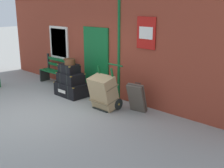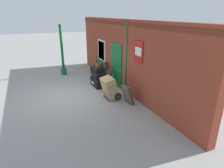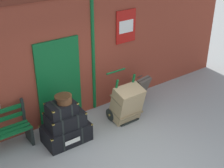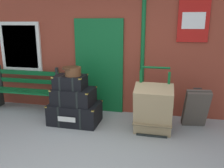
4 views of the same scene
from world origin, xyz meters
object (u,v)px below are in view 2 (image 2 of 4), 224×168
(steamer_trunk_base, at_px, (99,82))
(suitcase_oxblood, at_px, (128,95))
(platform_bench, at_px, (99,69))
(steamer_trunk_middle, at_px, (99,75))
(round_hatbox, at_px, (98,64))
(lamp_post, at_px, (62,56))
(large_brown_trunk, at_px, (109,88))
(steamer_trunk_top, at_px, (99,69))
(porters_trolley, at_px, (113,92))

(steamer_trunk_base, xyz_separation_m, suitcase_oxblood, (2.39, 0.29, 0.19))
(platform_bench, relative_size, steamer_trunk_middle, 1.92)
(platform_bench, height_order, round_hatbox, round_hatbox)
(steamer_trunk_middle, relative_size, round_hatbox, 2.26)
(lamp_post, bearing_deg, large_brown_trunk, 14.37)
(round_hatbox, bearing_deg, lamp_post, -155.59)
(steamer_trunk_top, xyz_separation_m, large_brown_trunk, (1.66, -0.15, -0.39))
(steamer_trunk_base, relative_size, steamer_trunk_top, 1.66)
(platform_bench, xyz_separation_m, round_hatbox, (1.43, -0.55, 0.66))
(platform_bench, distance_m, porters_trolley, 3.07)
(lamp_post, distance_m, steamer_trunk_middle, 2.99)
(steamer_trunk_middle, bearing_deg, round_hatbox, -77.44)
(steamer_trunk_middle, distance_m, round_hatbox, 0.52)
(steamer_trunk_base, bearing_deg, steamer_trunk_middle, -123.56)
(steamer_trunk_middle, xyz_separation_m, steamer_trunk_top, (-0.06, 0.01, 0.29))
(large_brown_trunk, bearing_deg, steamer_trunk_base, 174.64)
(steamer_trunk_base, bearing_deg, steamer_trunk_top, -177.09)
(steamer_trunk_top, bearing_deg, porters_trolley, 1.07)
(platform_bench, distance_m, round_hatbox, 1.67)
(platform_bench, xyz_separation_m, steamer_trunk_middle, (1.43, -0.53, 0.14))
(lamp_post, relative_size, platform_bench, 1.81)
(suitcase_oxblood, bearing_deg, round_hatbox, -172.34)
(lamp_post, relative_size, round_hatbox, 7.87)
(round_hatbox, distance_m, suitcase_oxblood, 2.51)
(round_hatbox, bearing_deg, large_brown_trunk, -4.38)
(platform_bench, relative_size, suitcase_oxblood, 1.98)
(steamer_trunk_base, height_order, steamer_trunk_middle, steamer_trunk_middle)
(platform_bench, bearing_deg, steamer_trunk_middle, -20.43)
(steamer_trunk_top, bearing_deg, suitcase_oxblood, 6.92)
(suitcase_oxblood, bearing_deg, large_brown_trunk, -150.98)
(platform_bench, xyz_separation_m, porters_trolley, (3.02, -0.49, -0.17))
(porters_trolley, bearing_deg, steamer_trunk_middle, -178.57)
(round_hatbox, xyz_separation_m, large_brown_trunk, (1.59, -0.12, -0.62))
(steamer_trunk_base, distance_m, steamer_trunk_middle, 0.37)
(steamer_trunk_base, xyz_separation_m, porters_trolley, (1.59, 0.03, 0.06))
(platform_bench, bearing_deg, large_brown_trunk, -12.47)
(porters_trolley, bearing_deg, large_brown_trunk, -90.00)
(platform_bench, height_order, steamer_trunk_top, platform_bench)
(lamp_post, xyz_separation_m, steamer_trunk_middle, (2.68, 1.23, -0.52))
(steamer_trunk_base, bearing_deg, suitcase_oxblood, 7.04)
(platform_bench, bearing_deg, porters_trolley, -9.25)
(lamp_post, height_order, steamer_trunk_base, lamp_post)
(porters_trolley, bearing_deg, round_hatbox, -178.05)
(steamer_trunk_base, relative_size, porters_trolley, 0.85)
(platform_bench, height_order, large_brown_trunk, platform_bench)
(steamer_trunk_middle, height_order, porters_trolley, porters_trolley)
(large_brown_trunk, bearing_deg, suitcase_oxblood, 29.02)
(steamer_trunk_top, xyz_separation_m, round_hatbox, (0.07, -0.02, 0.23))
(platform_bench, distance_m, suitcase_oxblood, 3.83)
(platform_bench, bearing_deg, round_hatbox, -20.89)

